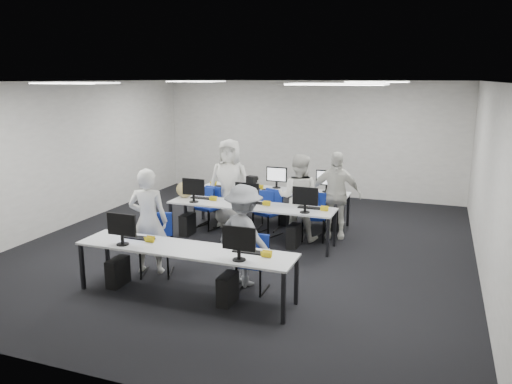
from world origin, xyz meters
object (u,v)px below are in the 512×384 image
(desk_mid, at_px, (251,207))
(chair_1, at_px, (253,273))
(chair_0, at_px, (157,255))
(chair_2, at_px, (208,215))
(photographer, at_px, (244,235))
(student_0, at_px, (148,221))
(student_3, at_px, (335,195))
(chair_5, at_px, (211,212))
(chair_7, at_px, (311,220))
(desk_front, at_px, (185,251))
(student_2, at_px, (230,183))
(chair_4, at_px, (314,225))
(chair_6, at_px, (268,216))
(student_1, at_px, (298,197))
(chair_3, at_px, (268,221))

(desk_mid, distance_m, chair_1, 2.26)
(chair_0, xyz_separation_m, chair_1, (1.66, -0.07, -0.04))
(chair_2, height_order, photographer, photographer)
(student_0, relative_size, student_3, 1.00)
(chair_5, distance_m, student_0, 2.80)
(chair_2, height_order, chair_7, chair_7)
(desk_front, distance_m, desk_mid, 2.60)
(desk_mid, xyz_separation_m, student_2, (-0.81, 0.89, 0.24))
(desk_front, relative_size, student_0, 1.88)
(chair_4, bearing_deg, student_3, 33.01)
(desk_front, bearing_deg, student_3, 67.77)
(desk_front, height_order, student_3, student_3)
(chair_0, bearing_deg, desk_front, -56.38)
(chair_4, bearing_deg, chair_0, -134.93)
(chair_0, height_order, student_3, student_3)
(chair_2, bearing_deg, student_3, 21.77)
(desk_front, xyz_separation_m, chair_6, (0.04, 3.50, -0.41))
(desk_mid, bearing_deg, student_2, 132.28)
(student_0, height_order, student_3, student_0)
(photographer, bearing_deg, desk_mid, -52.21)
(chair_0, distance_m, chair_2, 2.57)
(chair_5, xyz_separation_m, student_1, (1.98, -0.28, 0.56))
(chair_0, height_order, photographer, photographer)
(desk_front, height_order, chair_7, chair_7)
(chair_7, bearing_deg, chair_2, -162.36)
(desk_front, xyz_separation_m, chair_3, (0.16, 3.16, -0.40))
(chair_1, bearing_deg, student_2, 117.92)
(desk_front, bearing_deg, chair_0, 143.90)
(chair_0, relative_size, chair_5, 1.11)
(student_2, bearing_deg, chair_1, -68.33)
(desk_mid, height_order, chair_4, chair_4)
(desk_front, distance_m, chair_5, 3.59)
(chair_2, height_order, student_3, student_3)
(student_0, bearing_deg, student_3, -144.82)
(desk_front, xyz_separation_m, chair_7, (0.95, 3.49, -0.39))
(chair_2, height_order, chair_5, chair_5)
(chair_2, xyz_separation_m, chair_3, (1.32, -0.00, 0.01))
(student_0, bearing_deg, chair_2, -100.58)
(chair_3, height_order, chair_7, chair_7)
(chair_1, height_order, chair_2, chair_2)
(desk_mid, height_order, chair_2, chair_2)
(chair_2, bearing_deg, chair_0, -67.95)
(chair_0, distance_m, student_3, 3.69)
(chair_6, height_order, student_3, student_3)
(chair_0, distance_m, chair_7, 3.39)
(desk_mid, bearing_deg, chair_0, -112.82)
(chair_5, xyz_separation_m, student_3, (2.61, 0.11, 0.58))
(chair_0, height_order, chair_5, chair_0)
(student_3, bearing_deg, desk_mid, -158.30)
(desk_mid, height_order, chair_0, chair_0)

